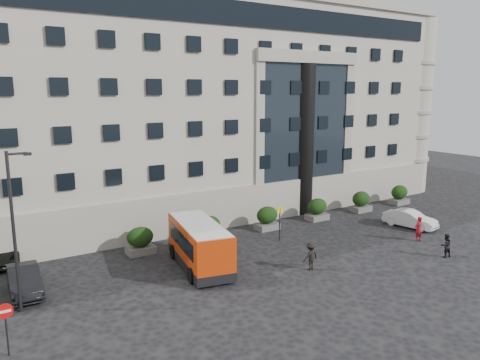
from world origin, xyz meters
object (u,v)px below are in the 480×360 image
(street_lamp, at_px, (15,226))
(bus_stop_sign, at_px, (280,218))
(hedge_d, at_px, (317,209))
(pedestrian_c, at_px, (311,256))
(pedestrian_b, at_px, (446,245))
(parked_car_b, at_px, (24,280))
(white_taxi, at_px, (410,219))
(hedge_c, at_px, (267,218))
(no_entry_sign, at_px, (6,319))
(hedge_b, at_px, (209,228))
(hedge_a, at_px, (140,240))
(hedge_f, at_px, (399,195))
(minibus, at_px, (200,243))
(pedestrian_a, at_px, (418,229))
(hedge_e, at_px, (361,201))

(street_lamp, xyz_separation_m, bus_stop_sign, (17.44, 2.00, -2.64))
(hedge_d, bearing_deg, pedestrian_c, -133.67)
(bus_stop_sign, xyz_separation_m, pedestrian_b, (7.16, -8.51, -0.94))
(bus_stop_sign, bearing_deg, parked_car_b, 179.21)
(white_taxi, relative_size, pedestrian_b, 2.65)
(hedge_c, bearing_deg, no_entry_sign, -155.51)
(hedge_d, bearing_deg, parked_car_b, -173.66)
(hedge_c, bearing_deg, hedge_b, 180.00)
(hedge_d, bearing_deg, pedestrian_b, -84.65)
(hedge_a, distance_m, hedge_c, 10.40)
(hedge_c, bearing_deg, bus_stop_sign, -107.82)
(hedge_f, distance_m, minibus, 24.18)
(hedge_f, bearing_deg, minibus, -169.75)
(minibus, bearing_deg, hedge_d, 28.40)
(hedge_a, distance_m, pedestrian_c, 11.30)
(parked_car_b, relative_size, pedestrian_b, 2.82)
(hedge_d, distance_m, parked_car_b, 23.24)
(street_lamp, height_order, minibus, street_lamp)
(hedge_d, bearing_deg, hedge_c, 180.00)
(hedge_c, bearing_deg, hedge_f, 0.00)
(hedge_c, height_order, street_lamp, street_lamp)
(hedge_a, height_order, hedge_c, same)
(bus_stop_sign, height_order, pedestrian_a, bus_stop_sign)
(hedge_b, relative_size, hedge_e, 1.00)
(pedestrian_a, bearing_deg, white_taxi, -131.79)
(hedge_a, height_order, pedestrian_a, hedge_a)
(hedge_e, height_order, parked_car_b, hedge_e)
(hedge_a, height_order, pedestrian_b, hedge_a)
(hedge_e, xyz_separation_m, bus_stop_sign, (-11.30, -2.80, 0.80))
(hedge_a, xyz_separation_m, hedge_e, (20.80, 0.00, 0.00))
(hedge_f, distance_m, no_entry_sign, 36.11)
(minibus, xyz_separation_m, pedestrian_c, (5.52, -3.94, -0.68))
(bus_stop_sign, bearing_deg, pedestrian_a, -32.40)
(pedestrian_b, bearing_deg, hedge_b, -29.05)
(hedge_b, height_order, no_entry_sign, no_entry_sign)
(hedge_f, bearing_deg, pedestrian_c, -155.72)
(pedestrian_a, bearing_deg, no_entry_sign, 2.39)
(hedge_a, xyz_separation_m, pedestrian_a, (18.00, -8.20, -0.02))
(hedge_c, distance_m, pedestrian_a, 11.18)
(bus_stop_sign, relative_size, pedestrian_b, 1.60)
(no_entry_sign, height_order, white_taxi, no_entry_sign)
(no_entry_sign, xyz_separation_m, pedestrian_a, (27.00, 0.64, -0.74))
(hedge_e, distance_m, pedestrian_a, 8.66)
(white_taxi, bearing_deg, hedge_c, 138.62)
(hedge_f, bearing_deg, bus_stop_sign, -170.37)
(hedge_e, relative_size, minibus, 0.26)
(bus_stop_sign, height_order, parked_car_b, bus_stop_sign)
(hedge_c, height_order, minibus, minibus)
(hedge_a, relative_size, bus_stop_sign, 0.73)
(hedge_f, distance_m, parked_car_b, 33.60)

